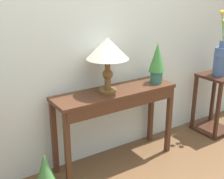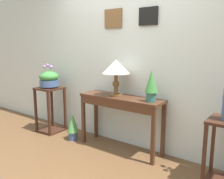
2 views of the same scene
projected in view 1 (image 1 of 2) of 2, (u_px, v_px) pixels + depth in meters
The scene contains 7 objects.
back_wall_with_art at pixel (94, 19), 2.73m from camera, with size 9.00×0.13×2.80m.
console_table at pixel (117, 103), 2.78m from camera, with size 1.22×0.35×0.77m.
table_lamp at pixel (107, 51), 2.59m from camera, with size 0.38×0.38×0.50m.
potted_plant_on_console at pixel (157, 61), 2.91m from camera, with size 0.16×0.16×0.40m.
pedestal_stand_right at pixel (215, 103), 3.53m from camera, with size 0.39×0.39×0.72m.
flower_vase_tall_right at pixel (221, 57), 3.35m from camera, with size 0.16×0.16×0.72m.
potted_plant_floor at pixel (46, 175), 2.40m from camera, with size 0.18×0.18×0.44m.
Camera 1 is at (-1.38, -1.12, 1.69)m, focal length 47.44 mm.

